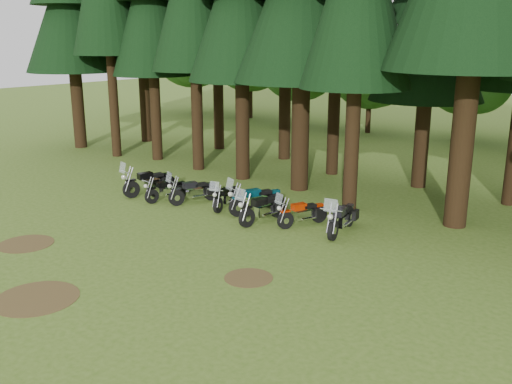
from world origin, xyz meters
TOP-DOWN VIEW (x-y plane):
  - ground at (0.00, 0.00)m, footprint 120.00×120.00m
  - decid_0 at (-22.10, 25.26)m, footprint 8.00×7.78m
  - decid_1 at (-15.99, 25.76)m, footprint 7.91×7.69m
  - decid_2 at (-10.43, 24.78)m, footprint 6.72×6.53m
  - decid_3 at (-4.71, 25.13)m, footprint 6.12×5.95m
  - decid_4 at (1.58, 26.32)m, footprint 5.93×5.76m
  - dirt_patch_0 at (-3.00, -2.00)m, footprint 1.80×1.80m
  - dirt_patch_1 at (4.50, 0.50)m, footprint 1.40×1.40m
  - dirt_patch_2 at (1.00, -4.00)m, footprint 2.20×2.20m
  - motorcycle_0 at (-4.46, 4.63)m, footprint 0.93×2.50m
  - motorcycle_1 at (-3.21, 4.49)m, footprint 0.51×2.02m
  - motorcycle_2 at (-2.06, 4.92)m, footprint 1.06×2.21m
  - motorcycle_3 at (-0.55, 5.22)m, footprint 0.80×2.08m
  - motorcycle_4 at (0.83, 5.43)m, footprint 1.17×2.37m
  - motorcycle_5 at (1.71, 4.70)m, footprint 0.59×2.37m
  - motorcycle_6 at (3.06, 5.30)m, footprint 1.03×2.08m
  - motorcycle_7 at (4.58, 5.47)m, footprint 0.75×2.43m

SIDE VIEW (x-z plane):
  - ground at x=0.00m, z-range 0.00..0.00m
  - dirt_patch_0 at x=-3.00m, z-range 0.00..0.01m
  - dirt_patch_1 at x=4.50m, z-range 0.00..0.01m
  - dirt_patch_2 at x=1.00m, z-range 0.00..0.01m
  - motorcycle_1 at x=-3.21m, z-range 0.01..0.84m
  - motorcycle_3 at x=-0.55m, z-range -0.22..1.10m
  - motorcycle_6 at x=3.06m, z-range -0.22..1.12m
  - motorcycle_2 at x=-2.06m, z-range -0.24..1.19m
  - motorcycle_5 at x=1.71m, z-range -0.25..1.24m
  - motorcycle_7 at x=4.58m, z-range -0.25..1.27m
  - motorcycle_4 at x=0.83m, z-range -0.25..1.28m
  - motorcycle_0 at x=-4.46m, z-range -0.26..1.32m
  - decid_4 at x=1.58m, z-range 0.67..8.07m
  - decid_3 at x=-4.71m, z-range 0.69..8.34m
  - decid_2 at x=-10.43m, z-range 0.76..9.15m
  - decid_1 at x=-15.99m, z-range 0.89..10.77m
  - decid_0 at x=-22.10m, z-range 0.90..10.90m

